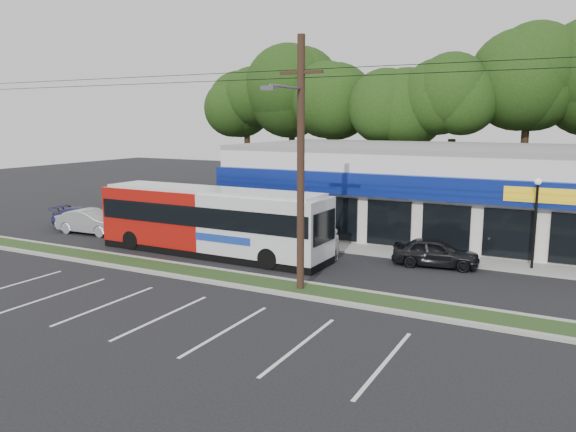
% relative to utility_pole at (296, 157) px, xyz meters
% --- Properties ---
extents(ground, '(120.00, 120.00, 0.00)m').
position_rel_utility_pole_xyz_m(ground, '(-2.83, -0.93, -5.41)').
color(ground, black).
rests_on(ground, ground).
extents(grass_strip, '(40.00, 1.60, 0.12)m').
position_rel_utility_pole_xyz_m(grass_strip, '(-2.83, 0.07, -5.35)').
color(grass_strip, '#203C18').
rests_on(grass_strip, ground).
extents(curb_south, '(40.00, 0.25, 0.14)m').
position_rel_utility_pole_xyz_m(curb_south, '(-2.83, -0.78, -5.34)').
color(curb_south, '#9E9E93').
rests_on(curb_south, ground).
extents(curb_north, '(40.00, 0.25, 0.14)m').
position_rel_utility_pole_xyz_m(curb_north, '(-2.83, 0.92, -5.34)').
color(curb_north, '#9E9E93').
rests_on(curb_north, ground).
extents(sidewalk, '(32.00, 2.20, 0.10)m').
position_rel_utility_pole_xyz_m(sidewalk, '(2.17, 8.07, -5.36)').
color(sidewalk, '#9E9E93').
rests_on(sidewalk, ground).
extents(strip_mall, '(25.00, 12.55, 5.30)m').
position_rel_utility_pole_xyz_m(strip_mall, '(2.67, 14.99, -2.76)').
color(strip_mall, silver).
rests_on(strip_mall, ground).
extents(utility_pole, '(50.00, 2.77, 10.00)m').
position_rel_utility_pole_xyz_m(utility_pole, '(0.00, 0.00, 0.00)').
color(utility_pole, black).
rests_on(utility_pole, ground).
extents(lamp_post, '(0.30, 0.30, 4.25)m').
position_rel_utility_pole_xyz_m(lamp_post, '(8.17, 7.87, -2.74)').
color(lamp_post, black).
rests_on(lamp_post, ground).
extents(tree_line, '(46.76, 6.76, 11.83)m').
position_rel_utility_pole_xyz_m(tree_line, '(1.17, 25.07, 3.00)').
color(tree_line, black).
rests_on(tree_line, ground).
extents(metrobus, '(12.69, 2.83, 3.40)m').
position_rel_utility_pole_xyz_m(metrobus, '(-6.64, 3.57, -3.61)').
color(metrobus, '#A3120C').
rests_on(metrobus, ground).
extents(car_dark, '(4.16, 2.12, 1.36)m').
position_rel_utility_pole_xyz_m(car_dark, '(4.08, 6.48, -4.74)').
color(car_dark, black).
rests_on(car_dark, ground).
extents(car_silver, '(4.54, 1.80, 1.47)m').
position_rel_utility_pole_xyz_m(car_silver, '(-16.22, 4.49, -4.68)').
color(car_silver, '#A1A2A8').
rests_on(car_silver, ground).
extents(car_blue, '(4.68, 2.02, 1.34)m').
position_rel_utility_pole_xyz_m(car_blue, '(-17.76, 5.39, -4.74)').
color(car_blue, navy).
rests_on(car_blue, ground).
extents(pedestrian_a, '(0.70, 0.65, 1.60)m').
position_rel_utility_pole_xyz_m(pedestrian_a, '(-0.63, 5.35, -4.61)').
color(pedestrian_a, beige).
rests_on(pedestrian_a, ground).
extents(pedestrian_b, '(0.79, 0.62, 1.60)m').
position_rel_utility_pole_xyz_m(pedestrian_b, '(-0.79, 5.15, -4.61)').
color(pedestrian_b, '#B5AAA3').
rests_on(pedestrian_b, ground).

